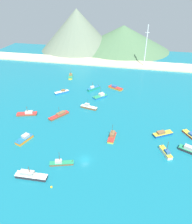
{
  "coord_description": "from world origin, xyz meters",
  "views": [
    {
      "loc": [
        17.11,
        -57.31,
        55.5
      ],
      "look_at": [
        -2.94,
        32.04,
        1.96
      ],
      "focal_mm": 34.19,
      "sensor_mm": 36.0,
      "label": 1
    }
  ],
  "objects_px": {
    "buoy_0": "(51,187)",
    "fishing_boat_7": "(59,115)",
    "fishing_boat_1": "(62,92)",
    "fishing_boat_3": "(190,135)",
    "fishing_boat_10": "(71,76)",
    "fishing_boat_15": "(166,152)",
    "fishing_boat_9": "(61,163)",
    "fishing_boat_0": "(30,175)",
    "fishing_boat_11": "(93,88)",
    "fishing_boat_4": "(100,96)",
    "fishing_boat_5": "(192,151)",
    "fishing_boat_12": "(25,139)",
    "fishing_boat_8": "(162,134)",
    "radio_tower": "(146,46)",
    "fishing_boat_14": "(115,88)",
    "fishing_boat_6": "(27,114)",
    "fishing_boat_2": "(112,136)",
    "fishing_boat_13": "(89,107)"
  },
  "relations": [
    {
      "from": "buoy_0",
      "to": "fishing_boat_7",
      "type": "bearing_deg",
      "value": 107.74
    },
    {
      "from": "fishing_boat_1",
      "to": "fishing_boat_3",
      "type": "xyz_separation_m",
      "value": [
        69.4,
        -28.88,
        -0.06
      ]
    },
    {
      "from": "fishing_boat_10",
      "to": "fishing_boat_7",
      "type": "bearing_deg",
      "value": -77.47
    },
    {
      "from": "fishing_boat_3",
      "to": "fishing_boat_15",
      "type": "height_order",
      "value": "fishing_boat_15"
    },
    {
      "from": "fishing_boat_1",
      "to": "fishing_boat_7",
      "type": "xyz_separation_m",
      "value": [
        8.38,
        -25.96,
        -0.02
      ]
    },
    {
      "from": "fishing_boat_9",
      "to": "buoy_0",
      "type": "distance_m",
      "value": 10.5
    },
    {
      "from": "fishing_boat_0",
      "to": "fishing_boat_11",
      "type": "xyz_separation_m",
      "value": [
        4.21,
        74.72,
        -0.1
      ]
    },
    {
      "from": "fishing_boat_4",
      "to": "fishing_boat_5",
      "type": "bearing_deg",
      "value": -41.87
    },
    {
      "from": "fishing_boat_10",
      "to": "fishing_boat_12",
      "type": "height_order",
      "value": "fishing_boat_10"
    },
    {
      "from": "fishing_boat_7",
      "to": "fishing_boat_10",
      "type": "relative_size",
      "value": 1.1
    },
    {
      "from": "fishing_boat_8",
      "to": "radio_tower",
      "type": "bearing_deg",
      "value": 96.56
    },
    {
      "from": "fishing_boat_7",
      "to": "fishing_boat_15",
      "type": "xyz_separation_m",
      "value": [
        50.12,
        -17.41,
        0.18
      ]
    },
    {
      "from": "fishing_boat_8",
      "to": "fishing_boat_14",
      "type": "bearing_deg",
      "value": 121.0
    },
    {
      "from": "fishing_boat_6",
      "to": "fishing_boat_14",
      "type": "xyz_separation_m",
      "value": [
        38.74,
        41.75,
        -0.03
      ]
    },
    {
      "from": "fishing_boat_2",
      "to": "fishing_boat_5",
      "type": "bearing_deg",
      "value": -4.62
    },
    {
      "from": "fishing_boat_14",
      "to": "fishing_boat_9",
      "type": "bearing_deg",
      "value": -97.77
    },
    {
      "from": "fishing_boat_4",
      "to": "buoy_0",
      "type": "distance_m",
      "value": 67.42
    },
    {
      "from": "fishing_boat_3",
      "to": "fishing_boat_10",
      "type": "bearing_deg",
      "value": 142.79
    },
    {
      "from": "fishing_boat_1",
      "to": "radio_tower",
      "type": "relative_size",
      "value": 0.24
    },
    {
      "from": "fishing_boat_5",
      "to": "fishing_boat_15",
      "type": "bearing_deg",
      "value": -163.76
    },
    {
      "from": "fishing_boat_1",
      "to": "fishing_boat_15",
      "type": "xyz_separation_m",
      "value": [
        58.49,
        -43.36,
        0.17
      ]
    },
    {
      "from": "fishing_boat_8",
      "to": "fishing_boat_9",
      "type": "xyz_separation_m",
      "value": [
        -36.57,
        -26.29,
        -0.13
      ]
    },
    {
      "from": "fishing_boat_2",
      "to": "fishing_boat_13",
      "type": "bearing_deg",
      "value": 125.35
    },
    {
      "from": "buoy_0",
      "to": "fishing_boat_3",
      "type": "bearing_deg",
      "value": 39.28
    },
    {
      "from": "buoy_0",
      "to": "radio_tower",
      "type": "height_order",
      "value": "radio_tower"
    },
    {
      "from": "fishing_boat_0",
      "to": "fishing_boat_13",
      "type": "bearing_deg",
      "value": 81.79
    },
    {
      "from": "fishing_boat_10",
      "to": "fishing_boat_0",
      "type": "bearing_deg",
      "value": -79.78
    },
    {
      "from": "fishing_boat_1",
      "to": "fishing_boat_6",
      "type": "distance_m",
      "value": 29.18
    },
    {
      "from": "fishing_boat_1",
      "to": "fishing_boat_5",
      "type": "xyz_separation_m",
      "value": [
        68.59,
        -40.42,
        0.24
      ]
    },
    {
      "from": "fishing_boat_0",
      "to": "fishing_boat_2",
      "type": "bearing_deg",
      "value": 49.71
    },
    {
      "from": "fishing_boat_10",
      "to": "fishing_boat_8",
      "type": "bearing_deg",
      "value": -43.25
    },
    {
      "from": "fishing_boat_14",
      "to": "fishing_boat_11",
      "type": "bearing_deg",
      "value": -161.41
    },
    {
      "from": "fishing_boat_1",
      "to": "fishing_boat_14",
      "type": "relative_size",
      "value": 0.79
    },
    {
      "from": "fishing_boat_4",
      "to": "fishing_boat_8",
      "type": "distance_m",
      "value": 45.56
    },
    {
      "from": "fishing_boat_12",
      "to": "fishing_boat_2",
      "type": "bearing_deg",
      "value": 15.15
    },
    {
      "from": "fishing_boat_5",
      "to": "fishing_boat_9",
      "type": "xyz_separation_m",
      "value": [
        -47.43,
        -16.96,
        -0.26
      ]
    },
    {
      "from": "fishing_boat_12",
      "to": "fishing_boat_14",
      "type": "xyz_separation_m",
      "value": [
        29.61,
        61.13,
        -0.25
      ]
    },
    {
      "from": "fishing_boat_0",
      "to": "fishing_boat_5",
      "type": "distance_m",
      "value": 60.72
    },
    {
      "from": "fishing_boat_4",
      "to": "buoy_0",
      "type": "relative_size",
      "value": 11.45
    },
    {
      "from": "fishing_boat_0",
      "to": "fishing_boat_8",
      "type": "bearing_deg",
      "value": 37.8
    },
    {
      "from": "fishing_boat_0",
      "to": "fishing_boat_1",
      "type": "height_order",
      "value": "fishing_boat_0"
    },
    {
      "from": "fishing_boat_12",
      "to": "fishing_boat_13",
      "type": "bearing_deg",
      "value": 59.18
    },
    {
      "from": "fishing_boat_14",
      "to": "fishing_boat_15",
      "type": "height_order",
      "value": "fishing_boat_15"
    },
    {
      "from": "fishing_boat_12",
      "to": "fishing_boat_4",
      "type": "bearing_deg",
      "value": 64.16
    },
    {
      "from": "fishing_boat_2",
      "to": "fishing_boat_6",
      "type": "height_order",
      "value": "fishing_boat_2"
    },
    {
      "from": "fishing_boat_4",
      "to": "fishing_boat_15",
      "type": "bearing_deg",
      "value": -51.21
    },
    {
      "from": "fishing_boat_3",
      "to": "fishing_boat_10",
      "type": "distance_m",
      "value": 91.2
    },
    {
      "from": "fishing_boat_3",
      "to": "fishing_boat_14",
      "type": "xyz_separation_m",
      "value": [
        -38.55,
        42.54,
        0.01
      ]
    },
    {
      "from": "fishing_boat_5",
      "to": "fishing_boat_13",
      "type": "height_order",
      "value": "fishing_boat_13"
    },
    {
      "from": "fishing_boat_15",
      "to": "fishing_boat_3",
      "type": "bearing_deg",
      "value": 53.0
    }
  ]
}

